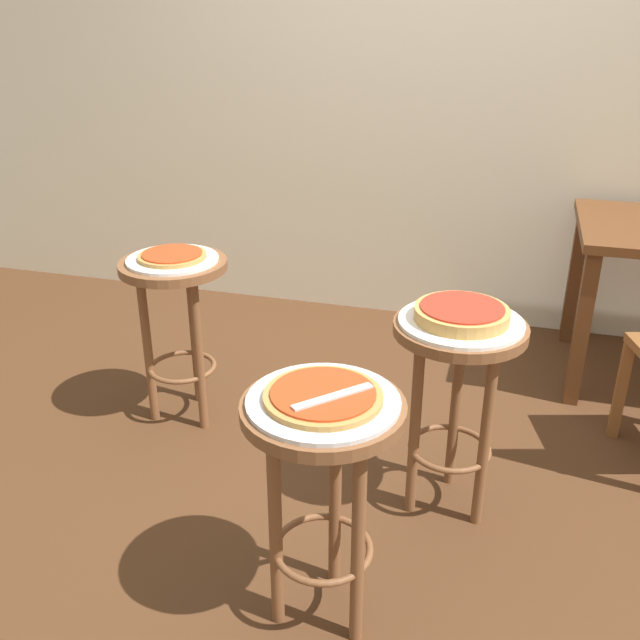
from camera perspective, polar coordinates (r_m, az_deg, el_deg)
The scene contains 12 objects.
ground_plane at distance 2.58m, azimuth 3.23°, elevation -13.51°, with size 6.00×6.00×0.00m, color #4C2D19.
back_wall at distance 3.67m, azimuth 10.13°, elevation 22.74°, with size 6.00×0.10×3.00m, color beige.
stool_foreground at distance 1.82m, azimuth 0.25°, elevation -11.43°, with size 0.42×0.42×0.69m.
serving_plate_foreground at distance 1.72m, azimuth 0.26°, elevation -6.66°, with size 0.38×0.38×0.01m, color silver.
pizza_foreground at distance 1.72m, azimuth 0.26°, elevation -6.20°, with size 0.30×0.30×0.02m.
stool_middle at distance 2.26m, azimuth 11.07°, elevation -4.23°, with size 0.42×0.42×0.69m.
serving_plate_middle at distance 2.18m, azimuth 11.44°, elevation -0.15°, with size 0.39×0.39×0.01m, color white.
pizza_middle at distance 2.17m, azimuth 11.50°, elevation 0.53°, with size 0.29×0.29×0.05m.
stool_leftside at distance 2.80m, azimuth -11.65°, elevation 1.44°, with size 0.42×0.42×0.69m.
serving_plate_leftside at distance 2.74m, azimuth -11.96°, elevation 4.86°, with size 0.35×0.35×0.01m, color silver.
pizza_leftside at distance 2.73m, azimuth -11.98°, elevation 5.17°, with size 0.26×0.26×0.02m.
pizza_server_knife at distance 1.68m, azimuth 1.06°, elevation -6.26°, with size 0.22×0.02×0.01m, color silver.
Camera 1 is at (0.42, -1.99, 1.58)m, focal length 39.18 mm.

